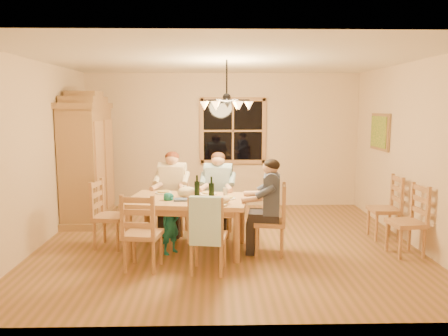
{
  "coord_description": "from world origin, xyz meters",
  "views": [
    {
      "loc": [
        -0.19,
        -6.36,
        2.05
      ],
      "look_at": [
        -0.04,
        0.1,
        1.13
      ],
      "focal_mm": 35.0,
      "sensor_mm": 36.0,
      "label": 1
    }
  ],
  "objects_px": {
    "armoire": "(87,163)",
    "chair_end_right": "(270,232)",
    "dining_table": "(188,205)",
    "chair_far_right": "(218,217)",
    "adult_slate_man": "(270,195)",
    "wine_bottle_b": "(211,188)",
    "chair_end_left": "(111,227)",
    "chair_spare_back": "(383,219)",
    "child": "(170,223)",
    "chandelier": "(227,104)",
    "adult_woman": "(172,182)",
    "chair_spare_front": "(405,234)",
    "chair_near_left": "(143,246)",
    "chair_near_right": "(208,248)",
    "chair_far_left": "(173,215)",
    "wine_bottle_a": "(197,187)",
    "adult_plaid_man": "(218,183)"
  },
  "relations": [
    {
      "from": "chair_end_left",
      "to": "chair_end_right",
      "type": "distance_m",
      "value": 2.31
    },
    {
      "from": "chair_near_left",
      "to": "chair_end_left",
      "type": "relative_size",
      "value": 1.0
    },
    {
      "from": "chair_end_right",
      "to": "chandelier",
      "type": "bearing_deg",
      "value": 58.4
    },
    {
      "from": "chandelier",
      "to": "chair_near_left",
      "type": "distance_m",
      "value": 2.32
    },
    {
      "from": "armoire",
      "to": "chair_end_right",
      "type": "height_order",
      "value": "armoire"
    },
    {
      "from": "chair_near_left",
      "to": "armoire",
      "type": "bearing_deg",
      "value": 127.88
    },
    {
      "from": "chair_spare_back",
      "to": "child",
      "type": "bearing_deg",
      "value": 101.7
    },
    {
      "from": "chair_near_left",
      "to": "adult_slate_man",
      "type": "bearing_deg",
      "value": 26.57
    },
    {
      "from": "chair_near_right",
      "to": "chair_end_right",
      "type": "distance_m",
      "value": 1.08
    },
    {
      "from": "chair_end_left",
      "to": "chair_spare_back",
      "type": "xyz_separation_m",
      "value": [
        4.15,
        0.34,
        0.0
      ]
    },
    {
      "from": "chair_near_left",
      "to": "chair_end_right",
      "type": "relative_size",
      "value": 1.0
    },
    {
      "from": "armoire",
      "to": "chair_spare_front",
      "type": "xyz_separation_m",
      "value": [
        4.87,
        -1.94,
        -0.75
      ]
    },
    {
      "from": "chandelier",
      "to": "chair_end_left",
      "type": "distance_m",
      "value": 2.46
    },
    {
      "from": "chair_near_right",
      "to": "chair_spare_back",
      "type": "xyz_separation_m",
      "value": [
        2.71,
        1.35,
        0.0
      ]
    },
    {
      "from": "chair_near_left",
      "to": "adult_plaid_man",
      "type": "height_order",
      "value": "adult_plaid_man"
    },
    {
      "from": "armoire",
      "to": "chair_near_right",
      "type": "relative_size",
      "value": 2.32
    },
    {
      "from": "chandelier",
      "to": "chair_near_right",
      "type": "relative_size",
      "value": 0.78
    },
    {
      "from": "chair_near_right",
      "to": "chair_end_right",
      "type": "xyz_separation_m",
      "value": [
        0.85,
        0.67,
        0.0
      ]
    },
    {
      "from": "adult_woman",
      "to": "wine_bottle_a",
      "type": "relative_size",
      "value": 2.65
    },
    {
      "from": "chandelier",
      "to": "dining_table",
      "type": "height_order",
      "value": "chandelier"
    },
    {
      "from": "armoire",
      "to": "adult_woman",
      "type": "xyz_separation_m",
      "value": [
        1.57,
        -0.82,
        -0.22
      ]
    },
    {
      "from": "chandelier",
      "to": "adult_woman",
      "type": "relative_size",
      "value": 0.88
    },
    {
      "from": "armoire",
      "to": "chair_spare_back",
      "type": "height_order",
      "value": "armoire"
    },
    {
      "from": "child",
      "to": "chandelier",
      "type": "bearing_deg",
      "value": -19.3
    },
    {
      "from": "chandelier",
      "to": "child",
      "type": "bearing_deg",
      "value": -150.78
    },
    {
      "from": "chair_far_left",
      "to": "chair_near_left",
      "type": "height_order",
      "value": "same"
    },
    {
      "from": "chair_end_right",
      "to": "adult_woman",
      "type": "xyz_separation_m",
      "value": [
        -1.44,
        1.01,
        0.54
      ]
    },
    {
      "from": "dining_table",
      "to": "adult_slate_man",
      "type": "distance_m",
      "value": 1.17
    },
    {
      "from": "dining_table",
      "to": "adult_woman",
      "type": "bearing_deg",
      "value": 109.42
    },
    {
      "from": "dining_table",
      "to": "chair_far_left",
      "type": "distance_m",
      "value": 0.95
    },
    {
      "from": "adult_woman",
      "to": "wine_bottle_b",
      "type": "relative_size",
      "value": 2.65
    },
    {
      "from": "armoire",
      "to": "adult_slate_man",
      "type": "xyz_separation_m",
      "value": [
        3.01,
        -1.83,
        -0.22
      ]
    },
    {
      "from": "chandelier",
      "to": "chair_near_left",
      "type": "bearing_deg",
      "value": -136.26
    },
    {
      "from": "chair_end_right",
      "to": "wine_bottle_b",
      "type": "relative_size",
      "value": 3.0
    },
    {
      "from": "chair_near_right",
      "to": "chair_spare_back",
      "type": "height_order",
      "value": "same"
    },
    {
      "from": "child",
      "to": "adult_slate_man",
      "type": "bearing_deg",
      "value": -50.45
    },
    {
      "from": "chair_far_right",
      "to": "chair_spare_back",
      "type": "height_order",
      "value": "same"
    },
    {
      "from": "chair_end_right",
      "to": "armoire",
      "type": "bearing_deg",
      "value": 67.12
    },
    {
      "from": "adult_slate_man",
      "to": "wine_bottle_b",
      "type": "relative_size",
      "value": 2.65
    },
    {
      "from": "wine_bottle_a",
      "to": "child",
      "type": "height_order",
      "value": "wine_bottle_a"
    },
    {
      "from": "chair_end_left",
      "to": "wine_bottle_a",
      "type": "height_order",
      "value": "wine_bottle_a"
    },
    {
      "from": "armoire",
      "to": "chair_end_left",
      "type": "bearing_deg",
      "value": -64.1
    },
    {
      "from": "chandelier",
      "to": "chair_end_right",
      "type": "distance_m",
      "value": 1.93
    },
    {
      "from": "dining_table",
      "to": "chair_end_right",
      "type": "height_order",
      "value": "chair_end_right"
    },
    {
      "from": "chair_far_left",
      "to": "chair_end_right",
      "type": "xyz_separation_m",
      "value": [
        1.44,
        -1.01,
        0.0
      ]
    },
    {
      "from": "dining_table",
      "to": "chair_far_right",
      "type": "bearing_deg",
      "value": 59.14
    },
    {
      "from": "dining_table",
      "to": "adult_woman",
      "type": "xyz_separation_m",
      "value": [
        -0.29,
        0.84,
        0.19
      ]
    },
    {
      "from": "adult_slate_man",
      "to": "chair_spare_front",
      "type": "height_order",
      "value": "adult_slate_man"
    },
    {
      "from": "wine_bottle_b",
      "to": "armoire",
      "type": "bearing_deg",
      "value": 140.58
    },
    {
      "from": "chair_end_left",
      "to": "adult_slate_man",
      "type": "height_order",
      "value": "adult_slate_man"
    }
  ]
}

